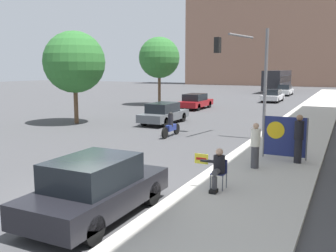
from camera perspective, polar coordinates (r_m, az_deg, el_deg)
ground_plane at (r=11.15m, az=-11.05°, el=-10.46°), size 160.00×160.00×0.00m
sidewalk_curb at (r=23.77m, az=19.42°, el=-0.39°), size 3.59×90.00×0.12m
building_backdrop_far at (r=87.05m, az=21.08°, el=17.09°), size 52.00×12.00×34.16m
seated_protester at (r=11.10m, az=7.55°, el=-6.29°), size 0.94×0.77×1.21m
jogger_on_sidewalk at (r=13.63m, az=13.16°, el=-2.88°), size 0.34×0.34×1.62m
pedestrian_behind at (r=14.78m, az=19.29°, el=-1.78°), size 0.34×0.34×1.83m
protest_banner at (r=15.33m, az=17.32°, el=-1.54°), size 1.69×0.06×1.66m
traffic_light_pole at (r=20.12m, az=11.84°, el=9.14°), size 3.00×2.77×5.49m
parked_car_curbside at (r=9.44m, az=-10.91°, el=-9.22°), size 1.85×4.17×1.52m
car_on_road_nearest at (r=24.77m, az=-0.67°, el=1.96°), size 1.70×4.47×1.40m
car_on_road_midblock at (r=33.95m, az=4.20°, el=3.78°), size 1.80×4.55×1.38m
car_on_road_distant at (r=42.60m, az=15.65°, el=4.49°), size 1.82×4.56×1.38m
car_on_road_far_lane at (r=53.24m, az=17.37°, el=5.25°), size 1.71×4.51×1.48m
city_bus_on_road at (r=60.00m, az=16.31°, el=6.77°), size 2.59×10.85×3.31m
motorcycle_on_road at (r=20.12m, az=0.44°, el=-0.01°), size 0.28×2.08×1.35m
street_tree_near_curb at (r=25.47m, az=-14.08°, el=9.41°), size 4.02×4.02×6.06m
street_tree_midblock at (r=37.46m, az=-1.34°, el=10.37°), size 4.03×4.03×6.71m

